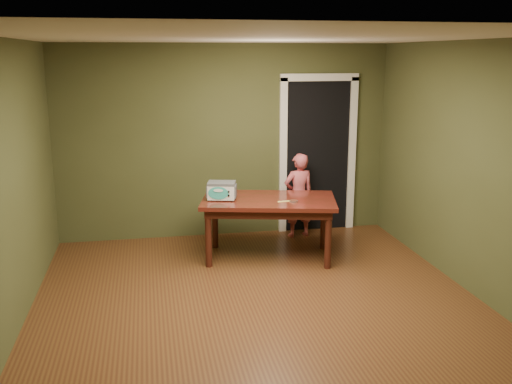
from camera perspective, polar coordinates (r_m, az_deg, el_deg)
The scene contains 8 objects.
floor at distance 5.75m, azimuth 0.56°, elevation -11.65°, with size 5.00×5.00×0.00m, color #553318.
room_shell at distance 5.25m, azimuth 0.60°, elevation 5.45°, with size 4.52×5.02×2.61m.
doorway at distance 8.33m, azimuth 5.57°, elevation 3.89°, with size 1.10×0.66×2.25m.
dining_table at distance 6.93m, azimuth 1.28°, elevation -1.46°, with size 1.76×1.24×0.75m.
toy_oven at distance 6.85m, azimuth -3.46°, elevation 0.21°, with size 0.39×0.30×0.22m.
baking_pan at distance 6.76m, azimuth 3.78°, elevation -0.91°, with size 0.10×0.10×0.02m.
spatula at distance 6.77m, azimuth 2.91°, elevation -0.93°, with size 0.18×0.03×0.01m, color #FFF36E.
child at distance 7.79m, azimuth 4.28°, elevation -0.34°, with size 0.42×0.28×1.16m, color #CB535D.
Camera 1 is at (-1.04, -5.09, 2.45)m, focal length 40.00 mm.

